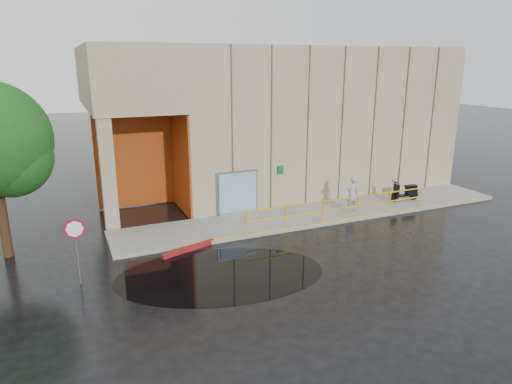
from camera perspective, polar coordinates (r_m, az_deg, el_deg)
ground at (r=17.14m, az=4.36°, el=-9.02°), size 120.00×120.00×0.00m
sidewalk at (r=22.61m, az=8.04°, el=-2.65°), size 20.00×3.00×0.15m
building at (r=27.81m, az=3.31°, el=9.68°), size 20.00×10.17×8.00m
guardrail at (r=21.48m, az=10.54°, el=-2.07°), size 9.56×0.06×1.03m
person at (r=22.70m, az=11.94°, el=-0.24°), size 0.68×0.47×1.76m
scooter at (r=25.23m, az=18.17°, el=0.63°), size 1.73×0.70×1.32m
stop_sign at (r=16.11m, az=-21.65°, el=-5.17°), size 0.70×0.10×2.34m
red_curb at (r=18.41m, az=-8.38°, el=-7.02°), size 2.33×0.95×0.18m
puddle at (r=16.40m, az=-4.38°, el=-10.21°), size 8.15×5.93×0.01m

